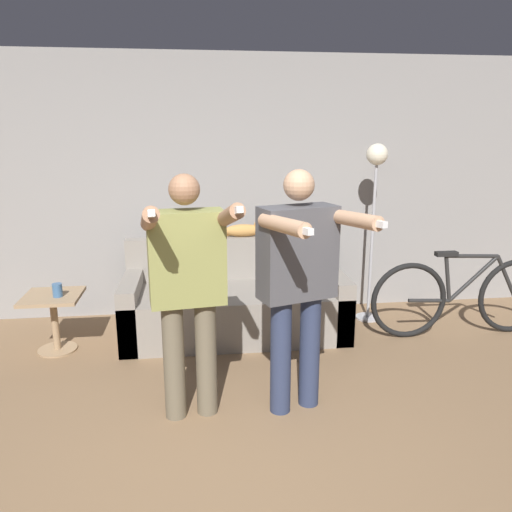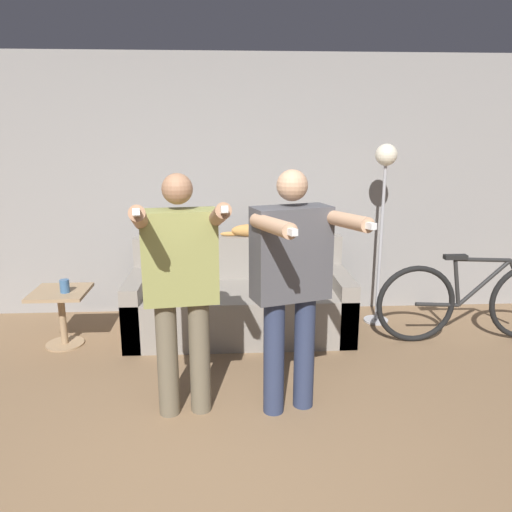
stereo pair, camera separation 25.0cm
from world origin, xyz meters
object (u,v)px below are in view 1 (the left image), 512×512
couch (235,304)px  side_table (54,311)px  cat (245,230)px  floor_lamp (375,185)px  person_right (298,276)px  cup (57,290)px  bicycle (462,297)px  person_left (188,281)px

couch → side_table: size_ratio=4.00×
cat → floor_lamp: bearing=-6.9°
person_right → cat: (-0.17, 1.72, -0.04)m
floor_lamp → cup: bearing=-171.2°
cup → bicycle: (3.60, -0.05, -0.19)m
person_right → person_left: bearing=162.8°
person_left → bicycle: size_ratio=0.92×
cup → person_left: bearing=-45.3°
couch → bicycle: couch is taller
person_left → floor_lamp: bearing=34.0°
person_left → side_table: size_ratio=3.19×
couch → floor_lamp: size_ratio=1.16×
person_right → cup: size_ratio=14.41×
couch → person_left: person_left is taller
couch → floor_lamp: bearing=7.6°
person_right → cat: 1.73m
person_left → cat: person_left is taller
person_left → bicycle: bearing=15.8°
floor_lamp → cup: (-2.89, -0.45, -0.80)m
person_left → floor_lamp: size_ratio=0.93×
person_right → cup: (-1.82, 1.12, -0.39)m
side_table → cup: cup is taller
side_table → bicycle: bicycle is taller
cat → side_table: bearing=-162.2°
side_table → bicycle: bearing=-1.6°
floor_lamp → side_table: (-2.95, -0.40, -0.99)m
person_left → person_right: bearing=-7.4°
couch → bicycle: size_ratio=1.16×
person_left → couch: bearing=66.3°
bicycle → cup: bearing=179.2°
person_left → side_table: person_left is taller
person_left → floor_lamp: floor_lamp is taller
cup → bicycle: size_ratio=0.06×
person_left → bicycle: person_left is taller
side_table → cup: size_ratio=4.47×
cat → floor_lamp: floor_lamp is taller
cat → side_table: (-1.71, -0.55, -0.56)m
cat → side_table: 1.88m
couch → cup: couch is taller
couch → side_table: couch is taller
couch → side_table: 1.59m
couch → floor_lamp: (1.38, 0.18, 1.08)m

